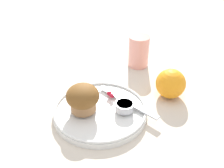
# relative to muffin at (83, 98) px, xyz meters

# --- Properties ---
(ground_plane) EXTENTS (3.00, 3.00, 0.00)m
(ground_plane) POSITION_rel_muffin_xyz_m (0.01, 0.04, -0.05)
(ground_plane) COLOR beige
(plate) EXTENTS (0.23, 0.23, 0.02)m
(plate) POSITION_rel_muffin_xyz_m (0.02, 0.04, -0.04)
(plate) COLOR white
(plate) RESTS_ON ground_plane
(muffin) EXTENTS (0.08, 0.08, 0.07)m
(muffin) POSITION_rel_muffin_xyz_m (0.00, 0.00, 0.00)
(muffin) COLOR #9E7047
(muffin) RESTS_ON plate
(cream_ramekin) EXTENTS (0.04, 0.04, 0.02)m
(cream_ramekin) POSITION_rel_muffin_xyz_m (0.05, 0.08, -0.02)
(cream_ramekin) COLOR silver
(cream_ramekin) RESTS_ON plate
(berry_pair) EXTENTS (0.02, 0.01, 0.01)m
(berry_pair) POSITION_rel_muffin_xyz_m (-0.01, 0.08, -0.03)
(berry_pair) COLOR #B7192D
(berry_pair) RESTS_ON plate
(butter_knife) EXTENTS (0.18, 0.06, 0.00)m
(butter_knife) POSITION_rel_muffin_xyz_m (0.03, 0.10, -0.03)
(butter_knife) COLOR #B7B7BC
(butter_knife) RESTS_ON plate
(orange_fruit) EXTENTS (0.08, 0.08, 0.08)m
(orange_fruit) POSITION_rel_muffin_xyz_m (0.05, 0.23, -0.01)
(orange_fruit) COLOR orange
(orange_fruit) RESTS_ON ground_plane
(juice_glass) EXTENTS (0.06, 0.06, 0.10)m
(juice_glass) POSITION_rel_muffin_xyz_m (-0.12, 0.26, -0.00)
(juice_glass) COLOR #E5998C
(juice_glass) RESTS_ON ground_plane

